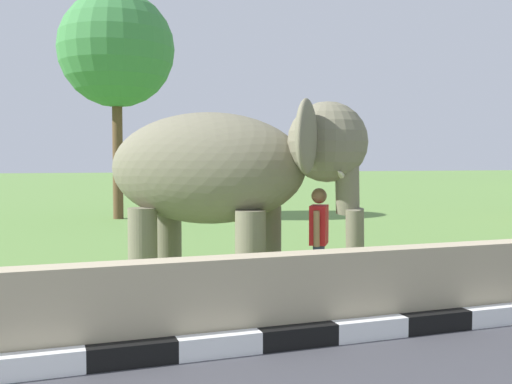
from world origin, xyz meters
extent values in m
cube|color=white|center=(1.00, 3.87, 0.12)|extent=(0.90, 0.20, 0.24)
cube|color=black|center=(1.90, 3.87, 0.12)|extent=(0.90, 0.20, 0.24)
cube|color=white|center=(2.80, 3.87, 0.12)|extent=(0.90, 0.20, 0.24)
cube|color=black|center=(3.70, 3.87, 0.12)|extent=(0.90, 0.20, 0.24)
cube|color=white|center=(4.60, 3.87, 0.12)|extent=(0.90, 0.20, 0.24)
cube|color=black|center=(5.50, 3.87, 0.12)|extent=(0.90, 0.20, 0.24)
cube|color=white|center=(6.40, 3.87, 0.12)|extent=(0.90, 0.20, 0.24)
cube|color=tan|center=(2.00, 4.17, 0.50)|extent=(28.00, 0.36, 1.00)
cylinder|color=#726D57|center=(4.38, 6.64, 0.68)|extent=(0.44, 0.44, 1.35)
cylinder|color=#726D57|center=(3.85, 5.92, 0.68)|extent=(0.44, 0.44, 1.35)
cylinder|color=#726D57|center=(3.01, 7.64, 0.68)|extent=(0.44, 0.44, 1.35)
cylinder|color=#726D57|center=(2.48, 6.92, 0.68)|extent=(0.44, 0.44, 1.35)
ellipsoid|color=#726D57|center=(3.43, 6.78, 1.95)|extent=(3.45, 3.12, 1.70)
sphere|color=#726D57|center=(4.94, 5.68, 2.33)|extent=(1.16, 1.16, 1.16)
ellipsoid|color=#D84C8C|center=(5.17, 5.51, 2.48)|extent=(0.67, 0.73, 0.44)
ellipsoid|color=#726D57|center=(5.28, 6.39, 2.38)|extent=(0.72, 0.87, 1.00)
ellipsoid|color=#726D57|center=(4.36, 5.13, 2.38)|extent=(0.72, 0.87, 1.00)
cylinder|color=#726D57|center=(5.17, 5.51, 1.78)|extent=(0.57, 0.60, 0.99)
cylinder|color=#726D57|center=(5.27, 5.44, 0.98)|extent=(0.43, 0.45, 0.83)
cone|color=beige|center=(5.29, 5.77, 1.88)|extent=(0.45, 0.54, 0.22)
cone|color=beige|center=(4.96, 5.32, 1.88)|extent=(0.45, 0.54, 0.22)
cylinder|color=navy|center=(4.98, 6.00, 0.41)|extent=(0.15, 0.15, 0.82)
cylinder|color=navy|center=(4.87, 5.84, 0.41)|extent=(0.15, 0.15, 0.82)
cube|color=red|center=(4.93, 5.92, 1.11)|extent=(0.42, 0.47, 0.58)
cylinder|color=#9E7251|center=(5.07, 6.14, 1.08)|extent=(0.13, 0.14, 0.52)
cylinder|color=#9E7251|center=(4.79, 5.70, 1.08)|extent=(0.14, 0.15, 0.52)
sphere|color=#9E7251|center=(4.93, 5.92, 1.54)|extent=(0.23, 0.23, 0.23)
cylinder|color=brown|center=(3.54, 19.58, 2.45)|extent=(0.36, 0.36, 4.89)
sphere|color=#3B8141|center=(3.54, 19.58, 6.01)|extent=(4.08, 4.08, 4.08)
camera|label=1|loc=(1.12, -2.02, 2.05)|focal=41.64mm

